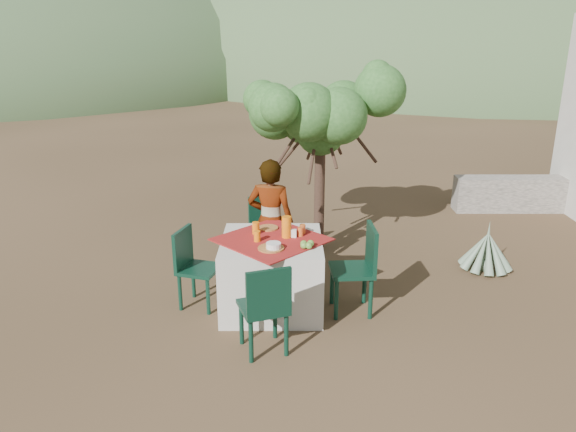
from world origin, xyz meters
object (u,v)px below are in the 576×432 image
object	(u,v)px
chair_left	(193,264)
person	(271,221)
chair_far	(267,228)
chair_near	(265,306)
agave	(486,251)
shrub_tree	(326,122)
juice_pitcher	(287,227)
chair_right	(360,265)
table	(272,273)

from	to	relation	value
chair_left	person	size ratio (longest dim) A/B	0.58
chair_far	person	bearing A→B (deg)	-104.83
chair_far	chair_near	world-z (taller)	chair_near
chair_near	person	size ratio (longest dim) A/B	0.60
chair_near	chair_left	size ratio (longest dim) A/B	1.04
chair_far	agave	bearing A→B (deg)	-25.08
chair_far	chair_near	xyz separation A→B (m)	(0.05, -2.02, 0.00)
chair_far	shrub_tree	distance (m)	1.53
chair_far	juice_pitcher	size ratio (longest dim) A/B	3.92
chair_far	juice_pitcher	world-z (taller)	juice_pitcher
chair_far	chair_near	bearing A→B (deg)	-110.38
chair_right	chair_far	bearing A→B (deg)	-143.79
person	agave	world-z (taller)	person
chair_far	juice_pitcher	distance (m)	1.16
chair_left	person	world-z (taller)	person
table	chair_near	distance (m)	0.91
shrub_tree	agave	xyz separation A→B (m)	(1.92, -0.78, -1.43)
agave	chair_left	bearing A→B (deg)	-164.81
chair_left	juice_pitcher	bearing A→B (deg)	-73.11
shrub_tree	chair_far	bearing A→B (deg)	-138.83
chair_left	juice_pitcher	xyz separation A→B (m)	(0.98, 0.01, 0.41)
chair_left	agave	bearing A→B (deg)	-58.27
chair_far	chair_left	size ratio (longest dim) A/B	1.03
chair_right	shrub_tree	bearing A→B (deg)	-175.09
person	juice_pitcher	xyz separation A→B (m)	(0.18, -0.61, 0.15)
chair_left	agave	distance (m)	3.52
agave	chair_near	bearing A→B (deg)	-144.25
chair_near	juice_pitcher	size ratio (longest dim) A/B	3.95
chair_far	shrub_tree	size ratio (longest dim) A/B	0.41
person	juice_pitcher	size ratio (longest dim) A/B	6.54
chair_near	shrub_tree	xyz separation A→B (m)	(0.67, 2.65, 1.18)
chair_near	person	distance (m)	1.58
person	chair_near	bearing A→B (deg)	101.63
chair_far	agave	size ratio (longest dim) A/B	1.28
table	chair_right	distance (m)	0.91
juice_pitcher	shrub_tree	bearing A→B (deg)	73.91
person	agave	size ratio (longest dim) A/B	2.13
chair_right	shrub_tree	distance (m)	2.18
chair_right	person	distance (m)	1.21
chair_far	juice_pitcher	bearing A→B (deg)	-99.27
chair_left	juice_pitcher	size ratio (longest dim) A/B	3.81
chair_left	agave	size ratio (longest dim) A/B	1.24
chair_near	juice_pitcher	xyz separation A→B (m)	(0.18, 0.96, 0.39)
chair_right	agave	bearing A→B (deg)	119.50
chair_right	juice_pitcher	bearing A→B (deg)	-103.95
table	agave	world-z (taller)	table
chair_right	juice_pitcher	distance (m)	0.84
table	person	world-z (taller)	person
shrub_tree	chair_near	bearing A→B (deg)	-104.24
chair_far	shrub_tree	world-z (taller)	shrub_tree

